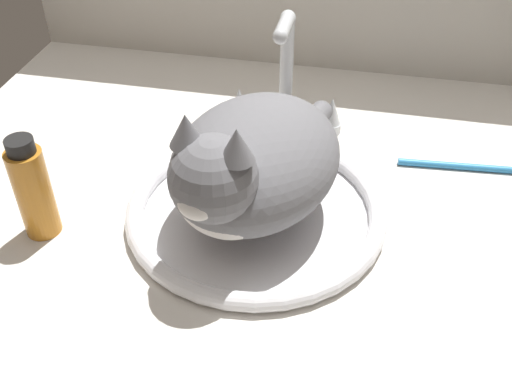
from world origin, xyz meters
TOP-DOWN VIEW (x-y plane):
  - countertop at (0.00, 0.00)cm, footprint 101.26×81.28cm
  - sink_basin at (-0.76, -1.88)cm, footprint 33.16×33.16cm
  - faucet at (-0.76, 19.30)cm, footprint 17.54×9.18cm
  - cat at (-1.18, -3.42)cm, footprint 25.05×36.76cm
  - amber_bottle at (-26.23, -9.80)cm, footprint 4.35×4.35cm
  - toothbrush at (27.03, 14.04)cm, footprint 19.50×2.52cm

SIDE VIEW (x-z plane):
  - countertop at x=0.00cm, z-range 0.00..3.00cm
  - toothbrush at x=27.03cm, z-range 2.76..4.46cm
  - sink_basin at x=-0.76cm, z-range 2.85..5.13cm
  - amber_bottle at x=-26.23cm, z-range 2.64..16.26cm
  - faucet at x=-0.76cm, z-range 0.57..19.39cm
  - cat at x=-1.18cm, z-range 3.47..21.07cm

